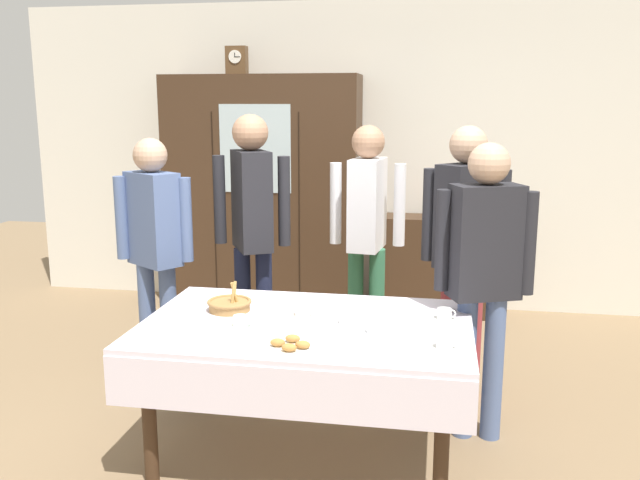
{
  "coord_description": "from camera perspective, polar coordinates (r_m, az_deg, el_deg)",
  "views": [
    {
      "loc": [
        0.65,
        -3.44,
        1.83
      ],
      "look_at": [
        0.0,
        0.2,
        1.08
      ],
      "focal_mm": 37.95,
      "sensor_mm": 36.0,
      "label": 1
    }
  ],
  "objects": [
    {
      "name": "dining_table",
      "position": [
        3.48,
        -1.27,
        -8.58
      ],
      "size": [
        1.67,
        1.09,
        0.73
      ],
      "color": "#3D2819",
      "rests_on": "ground"
    },
    {
      "name": "tea_cup_far_right",
      "position": [
        3.56,
        -1.48,
        -6.07
      ],
      "size": [
        0.13,
        0.13,
        0.06
      ],
      "color": "white",
      "rests_on": "dining_table"
    },
    {
      "name": "mantel_clock",
      "position": [
        6.06,
        -7.03,
        14.8
      ],
      "size": [
        0.18,
        0.11,
        0.24
      ],
      "color": "brown",
      "rests_on": "wall_cabinet"
    },
    {
      "name": "back_wall",
      "position": [
        6.14,
        4.03,
        7.02
      ],
      "size": [
        6.4,
        0.1,
        2.7
      ],
      "primitive_type": "cube",
      "color": "silver",
      "rests_on": "ground"
    },
    {
      "name": "person_beside_shelf",
      "position": [
        4.67,
        3.99,
        1.61
      ],
      "size": [
        0.52,
        0.38,
        1.68
      ],
      "color": "#33704C",
      "rests_on": "ground"
    },
    {
      "name": "tea_cup_mid_left",
      "position": [
        3.56,
        10.45,
        -6.25
      ],
      "size": [
        0.13,
        0.13,
        0.06
      ],
      "color": "white",
      "rests_on": "dining_table"
    },
    {
      "name": "tea_cup_front_edge",
      "position": [
        3.31,
        4.65,
        -7.5
      ],
      "size": [
        0.13,
        0.13,
        0.06
      ],
      "color": "white",
      "rests_on": "dining_table"
    },
    {
      "name": "tea_cup_near_right",
      "position": [
        3.42,
        -6.68,
        -6.91
      ],
      "size": [
        0.13,
        0.13,
        0.06
      ],
      "color": "silver",
      "rests_on": "dining_table"
    },
    {
      "name": "spoon_front_edge",
      "position": [
        3.75,
        5.24,
        -5.61
      ],
      "size": [
        0.12,
        0.02,
        0.01
      ],
      "color": "silver",
      "rests_on": "dining_table"
    },
    {
      "name": "book_stack",
      "position": [
        5.92,
        9.5,
        2.32
      ],
      "size": [
        0.15,
        0.23,
        0.08
      ],
      "color": "#2D5184",
      "rests_on": "bookshelf_low"
    },
    {
      "name": "person_behind_table_right",
      "position": [
        4.5,
        -5.76,
        1.89
      ],
      "size": [
        0.52,
        0.41,
        1.76
      ],
      "color": "#191E38",
      "rests_on": "ground"
    },
    {
      "name": "bookshelf_low",
      "position": [
        6.01,
        9.35,
        -2.1
      ],
      "size": [
        0.98,
        0.35,
        0.86
      ],
      "color": "#3D2819",
      "rests_on": "ground"
    },
    {
      "name": "tea_cup_back_edge",
      "position": [
        3.16,
        10.44,
        -8.61
      ],
      "size": [
        0.13,
        0.13,
        0.06
      ],
      "color": "white",
      "rests_on": "dining_table"
    },
    {
      "name": "spoon_mid_right",
      "position": [
        3.69,
        2.52,
        -5.83
      ],
      "size": [
        0.12,
        0.02,
        0.01
      ],
      "color": "silver",
      "rests_on": "dining_table"
    },
    {
      "name": "spoon_far_left",
      "position": [
        3.46,
        -11.52,
        -7.29
      ],
      "size": [
        0.12,
        0.02,
        0.01
      ],
      "color": "silver",
      "rests_on": "dining_table"
    },
    {
      "name": "pastry_plate",
      "position": [
        3.12,
        -2.49,
        -8.94
      ],
      "size": [
        0.28,
        0.28,
        0.05
      ],
      "color": "white",
      "rests_on": "dining_table"
    },
    {
      "name": "person_by_cabinet",
      "position": [
        3.69,
        13.68,
        -1.94
      ],
      "size": [
        0.52,
        0.32,
        1.63
      ],
      "color": "slate",
      "rests_on": "ground"
    },
    {
      "name": "tea_cup_center",
      "position": [
        3.43,
        2.3,
        -6.77
      ],
      "size": [
        0.13,
        0.13,
        0.06
      ],
      "color": "white",
      "rests_on": "dining_table"
    },
    {
      "name": "wall_cabinet",
      "position": [
        6.05,
        -4.84,
        3.92
      ],
      "size": [
        1.72,
        0.46,
        2.06
      ],
      "color": "#3D2819",
      "rests_on": "ground"
    },
    {
      "name": "bread_basket",
      "position": [
        3.69,
        -7.63,
        -5.41
      ],
      "size": [
        0.24,
        0.24,
        0.16
      ],
      "color": "#9E7542",
      "rests_on": "dining_table"
    },
    {
      "name": "ground_plane",
      "position": [
        3.95,
        -0.53,
        -16.09
      ],
      "size": [
        12.0,
        12.0,
        0.0
      ],
      "primitive_type": "plane",
      "color": "#846B4C",
      "rests_on": "ground"
    },
    {
      "name": "person_near_right_end",
      "position": [
        4.22,
        12.1,
        0.45
      ],
      "size": [
        0.52,
        0.4,
        1.7
      ],
      "color": "#933338",
      "rests_on": "ground"
    },
    {
      "name": "person_behind_table_left",
      "position": [
        4.49,
        -13.8,
        0.26
      ],
      "size": [
        0.52,
        0.37,
        1.61
      ],
      "color": "slate",
      "rests_on": "ground"
    }
  ]
}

